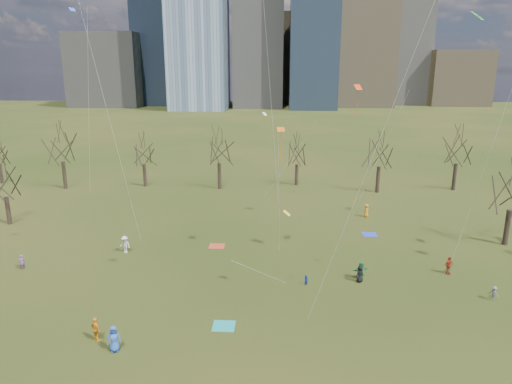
{
  "coord_description": "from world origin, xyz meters",
  "views": [
    {
      "loc": [
        1.94,
        -28.26,
        17.72
      ],
      "look_at": [
        0.0,
        12.0,
        7.0
      ],
      "focal_mm": 32.0,
      "sensor_mm": 36.0,
      "label": 1
    }
  ],
  "objects_px": {
    "blanket_crimson": "(217,246)",
    "person_4": "(96,329)",
    "blanket_navy": "(370,235)",
    "blanket_teal": "(224,326)",
    "person_0": "(114,339)"
  },
  "relations": [
    {
      "from": "blanket_crimson",
      "to": "person_4",
      "type": "bearing_deg",
      "value": -108.47
    },
    {
      "from": "blanket_navy",
      "to": "blanket_teal",
      "type": "bearing_deg",
      "value": -125.74
    },
    {
      "from": "blanket_teal",
      "to": "person_0",
      "type": "relative_size",
      "value": 0.89
    },
    {
      "from": "blanket_teal",
      "to": "blanket_navy",
      "type": "height_order",
      "value": "same"
    },
    {
      "from": "blanket_navy",
      "to": "blanket_crimson",
      "type": "relative_size",
      "value": 1.0
    },
    {
      "from": "blanket_teal",
      "to": "blanket_crimson",
      "type": "relative_size",
      "value": 1.0
    },
    {
      "from": "blanket_navy",
      "to": "person_4",
      "type": "xyz_separation_m",
      "value": [
        -22.51,
        -21.85,
        0.85
      ]
    },
    {
      "from": "blanket_navy",
      "to": "person_4",
      "type": "height_order",
      "value": "person_4"
    },
    {
      "from": "blanket_teal",
      "to": "person_0",
      "type": "xyz_separation_m",
      "value": [
        -6.76,
        -3.34,
        0.89
      ]
    },
    {
      "from": "blanket_navy",
      "to": "person_0",
      "type": "bearing_deg",
      "value": -132.28
    },
    {
      "from": "blanket_teal",
      "to": "person_4",
      "type": "xyz_separation_m",
      "value": [
        -8.39,
        -2.24,
        0.85
      ]
    },
    {
      "from": "blanket_teal",
      "to": "person_0",
      "type": "distance_m",
      "value": 7.59
    },
    {
      "from": "blanket_teal",
      "to": "blanket_crimson",
      "type": "xyz_separation_m",
      "value": [
        -2.53,
        15.32,
        0.0
      ]
    },
    {
      "from": "blanket_navy",
      "to": "person_4",
      "type": "distance_m",
      "value": 31.38
    },
    {
      "from": "blanket_navy",
      "to": "blanket_crimson",
      "type": "distance_m",
      "value": 17.19
    }
  ]
}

